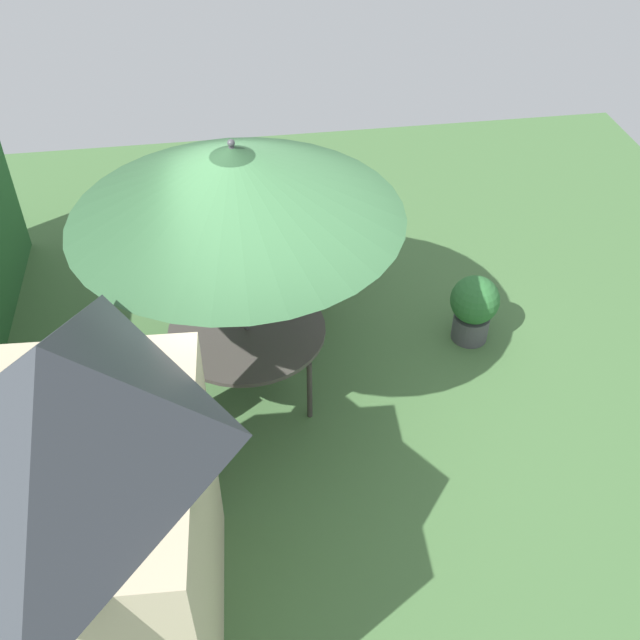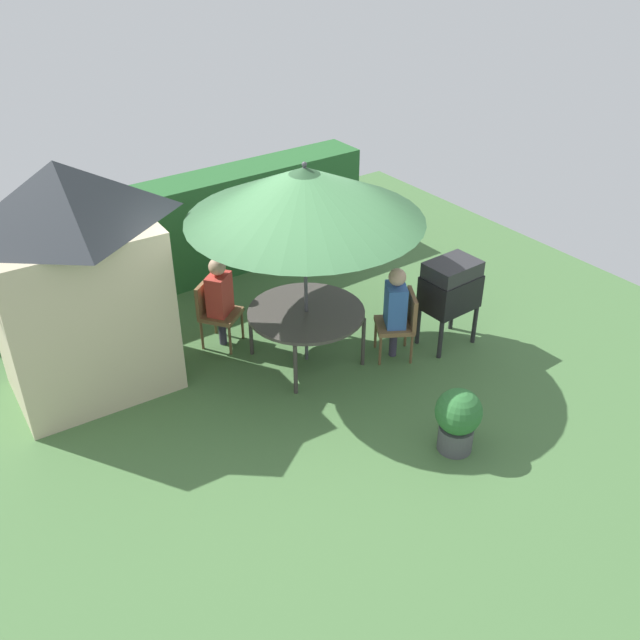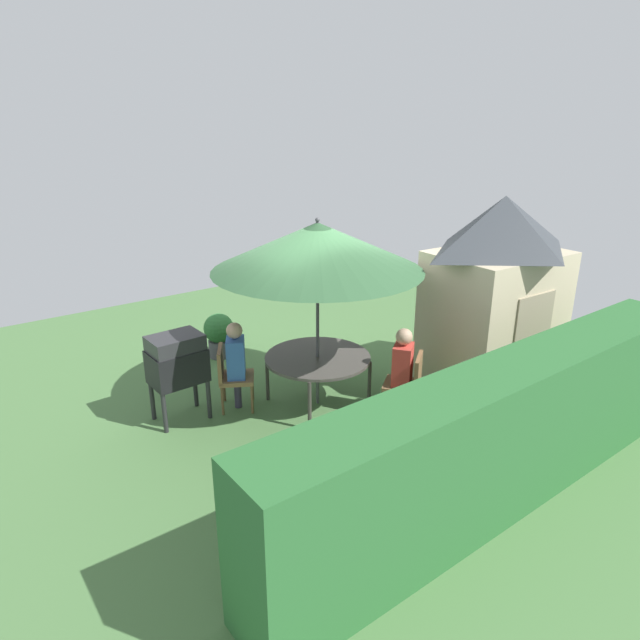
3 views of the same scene
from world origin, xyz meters
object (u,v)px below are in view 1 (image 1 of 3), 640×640
Objects in this scene: chair_far_side at (299,273)px; person_in_red at (140,388)px; patio_table at (247,332)px; patio_umbrella at (234,183)px; person_in_blue at (295,257)px; potted_plant_by_shed at (474,307)px; chair_near_shed at (136,415)px; garden_shed at (92,514)px; bbq_grill at (303,211)px.

chair_far_side is 0.71× the size of person_in_red.
patio_table is 1.16× the size of person_in_red.
person_in_red is at bearing 126.29° from patio_umbrella.
person_in_blue is at bearing -30.96° from patio_table.
potted_plant_by_shed is at bearing -72.51° from person_in_red.
person_in_blue reaches higher than patio_table.
patio_table is at bearing 98.24° from potted_plant_by_shed.
patio_table is at bearing -53.71° from chair_near_shed.
person_in_blue is at bearing -26.14° from garden_shed.
person_in_red is at bearing -4.12° from garden_shed.
potted_plant_by_shed is (-0.70, -1.71, -0.10)m from chair_far_side.
patio_umbrella reaches higher than chair_far_side.
garden_shed is 3.94m from chair_far_side.
patio_umbrella is at bearing -75.96° from patio_table.
chair_near_shed is 0.71× the size of person_in_red.
person_in_red is at bearing 137.38° from person_in_blue.
chair_far_side is 1.19× the size of potted_plant_by_shed.
bbq_grill is 2.96m from person_in_red.
patio_table is (2.40, -1.07, -0.77)m from garden_shed.
person_in_red is (-0.70, 0.95, -1.48)m from patio_umbrella.
chair_near_shed is (-2.47, 1.78, -0.33)m from bbq_grill.
garden_shed is 4.55m from bbq_grill.
garden_shed is 3.74× the size of potted_plant_by_shed.
chair_near_shed is 0.71× the size of person_in_blue.
bbq_grill is 0.79m from person_in_blue.
potted_plant_by_shed is at bearing -109.53° from person_in_blue.
patio_table is at bearing 156.29° from bbq_grill.
bbq_grill is 1.58× the size of potted_plant_by_shed.
person_in_blue is (-0.07, 0.04, 0.26)m from chair_far_side.
potted_plant_by_shed is (-1.39, -1.58, -0.43)m from bbq_grill.
person_in_blue is at bearing -42.62° from person_in_red.
person_in_blue is (0.96, -0.58, 0.11)m from patio_table.
patio_umbrella is at bearing 149.04° from person_in_blue.
potted_plant_by_shed is (0.34, -2.33, -1.85)m from patio_umbrella.
chair_near_shed is (-0.75, 1.02, -0.16)m from patio_table.
garden_shed is at bearing 175.88° from person_in_red.
patio_umbrella is 1.86m from person_in_blue.
person_in_blue is (0.96, -0.58, -1.48)m from patio_umbrella.
patio_umbrella is 2.32× the size of bbq_grill.
patio_umbrella reaches higher than person_in_blue.
garden_shed is at bearing 155.92° from patio_umbrella.
bbq_grill is 0.78m from chair_far_side.
person_in_red is (-1.03, 3.28, 0.37)m from potted_plant_by_shed.
bbq_grill is at bearing -13.34° from person_in_blue.
person_in_red is at bearing -53.71° from chair_near_shed.
person_in_blue is at bearing 149.04° from chair_far_side.
patio_umbrella is 2.12m from chair_far_side.
patio_umbrella is at bearing -53.71° from chair_near_shed.
patio_table is 0.53× the size of patio_umbrella.
patio_table is at bearing 149.04° from chair_far_side.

